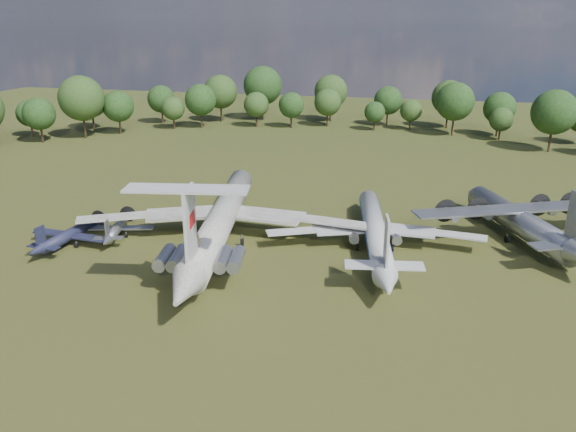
% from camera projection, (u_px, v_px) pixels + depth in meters
% --- Properties ---
extents(ground, '(300.00, 300.00, 0.00)m').
position_uv_depth(ground, '(256.00, 241.00, 78.64)').
color(ground, '#273D14').
rests_on(ground, ground).
extents(il62_airliner, '(48.89, 58.90, 5.19)m').
position_uv_depth(il62_airliner, '(222.00, 223.00, 77.75)').
color(il62_airliner, silver).
rests_on(il62_airliner, ground).
extents(tu104_jet, '(35.11, 43.17, 3.90)m').
position_uv_depth(tu104_jet, '(375.00, 235.00, 75.39)').
color(tu104_jet, silver).
rests_on(tu104_jet, ground).
extents(an12_transport, '(40.88, 42.73, 4.42)m').
position_uv_depth(an12_transport, '(519.00, 225.00, 78.37)').
color(an12_transport, '#A0A3A7').
rests_on(an12_transport, ground).
extents(small_prop_west, '(12.79, 16.53, 2.28)m').
position_uv_depth(small_prop_west, '(69.00, 238.00, 76.57)').
color(small_prop_west, '#161D31').
rests_on(small_prop_west, ground).
extents(small_prop_northwest, '(13.20, 15.87, 2.03)m').
position_uv_depth(small_prop_northwest, '(117.00, 230.00, 79.67)').
color(small_prop_northwest, '#A3A5AB').
rests_on(small_prop_northwest, ground).
extents(person_on_il62, '(0.64, 0.50, 1.55)m').
position_uv_depth(person_on_il62, '(198.00, 240.00, 62.97)').
color(person_on_il62, '#9A824E').
rests_on(person_on_il62, il62_airliner).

